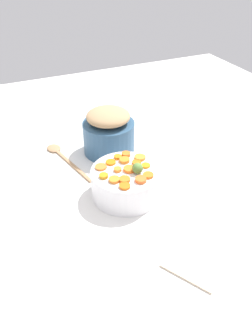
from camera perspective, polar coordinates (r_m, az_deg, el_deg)
The scene contains 23 objects.
tabletop at distance 1.18m, azimuth 0.24°, elevation -4.39°, with size 2.40×2.40×0.02m, color white.
serving_bowl_carrots at distance 1.13m, azimuth 0.00°, elevation -2.47°, with size 0.23×0.23×0.10m, color white.
metal_pot at distance 1.36m, azimuth -2.90°, elevation 5.18°, with size 0.20×0.20×0.13m, color #2F5375.
stuffing_mound at distance 1.31m, azimuth -3.02°, elevation 8.68°, with size 0.17×0.17×0.06m, color tan.
carrot_slice_0 at distance 1.07m, azimuth -3.77°, elevation -1.33°, with size 0.03×0.03×0.01m, color orange.
carrot_slice_1 at distance 1.12m, azimuth 3.36°, elevation 0.42°, with size 0.03×0.03×0.01m, color orange.
carrot_slice_2 at distance 1.06m, azimuth -1.97°, elevation -1.98°, with size 0.03×0.03×0.01m, color orange.
carrot_slice_3 at distance 1.10m, azimuth 0.42°, elevation -0.23°, with size 0.04×0.04×0.01m, color orange.
carrot_slice_4 at distance 1.08m, azimuth 3.75°, elevation -1.22°, with size 0.03×0.03×0.01m, color orange.
carrot_slice_5 at distance 1.14m, azimuth -2.59°, elevation 0.96°, with size 0.03×0.03×0.01m, color orange.
carrot_slice_6 at distance 1.17m, azimuth 0.00°, elevation 2.33°, with size 0.03×0.03×0.01m, color orange.
carrot_slice_7 at distance 1.05m, azimuth 2.51°, elevation -1.98°, with size 0.04×0.04×0.01m, color orange.
carrot_slice_8 at distance 1.12m, azimuth -4.24°, elevation 0.18°, with size 0.04×0.04×0.01m, color orange.
carrot_slice_9 at distance 1.13m, azimuth 1.81°, elevation 0.92°, with size 0.03×0.03×0.01m, color orange.
carrot_slice_10 at distance 1.16m, azimuth 2.37°, elevation 1.78°, with size 0.04×0.04×0.01m, color orange.
carrot_slice_11 at distance 1.03m, azimuth -0.22°, elevation -3.07°, with size 0.03×0.03×0.01m, color orange.
carrot_slice_12 at distance 1.10m, azimuth -1.45°, elevation -0.22°, with size 0.03×0.03×0.01m, color orange.
carrot_slice_13 at distance 1.14m, azimuth -0.27°, elevation 1.32°, with size 0.04×0.04×0.01m, color orange.
carrot_slice_14 at distance 1.16m, azimuth -1.40°, elevation 1.87°, with size 0.03×0.03×0.01m, color orange.
carrot_slice_15 at distance 1.06m, azimuth -0.24°, elevation -1.95°, with size 0.03×0.03×0.01m, color orange.
brussels_sprout_0 at distance 1.08m, azimuth 1.95°, elevation -0.03°, with size 0.04×0.04×0.04m, color #5C873B.
wooden_spoon at distance 1.38m, azimuth -10.98°, elevation 2.32°, with size 0.31×0.10×0.01m.
dish_towel at distance 0.97m, azimuth 11.38°, elevation -15.69°, with size 0.15×0.11×0.01m, color #C9B398.
Camera 1 is at (0.83, -0.38, 0.76)m, focal length 36.25 mm.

